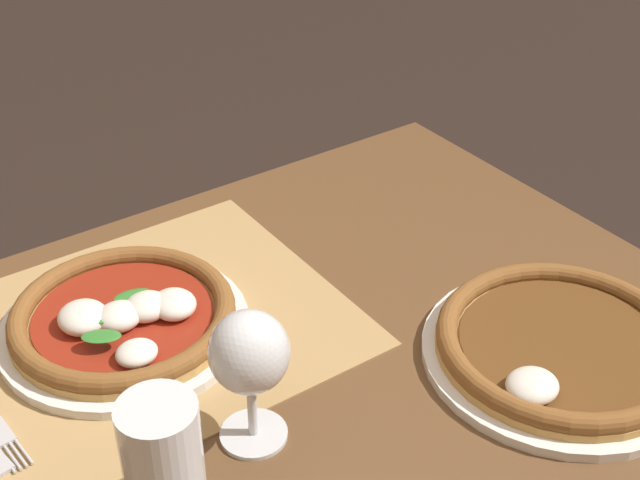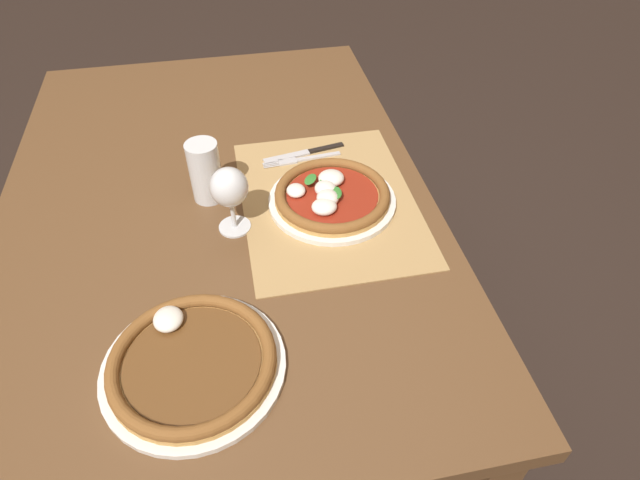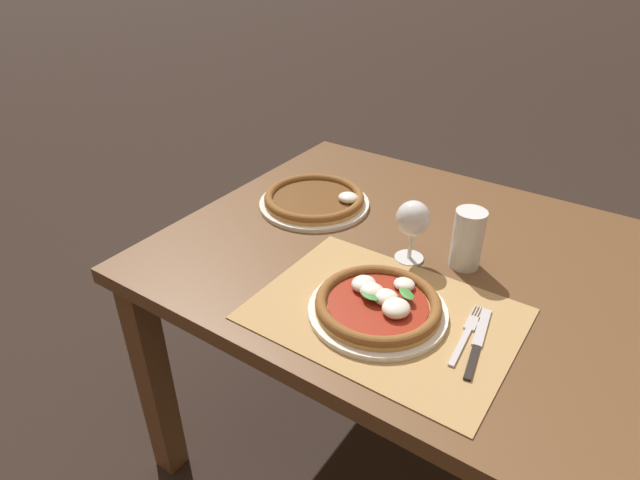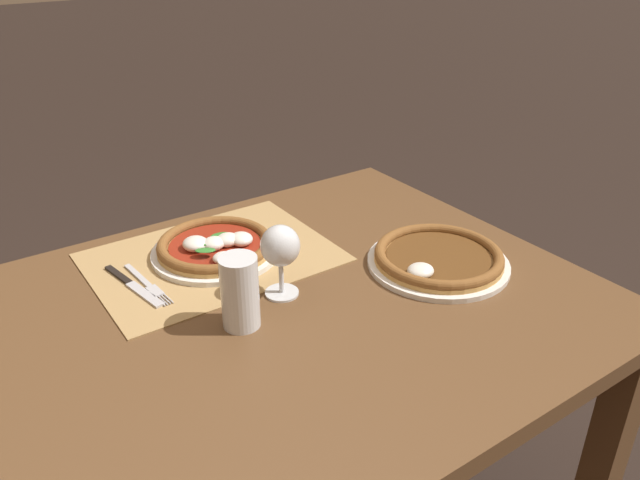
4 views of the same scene
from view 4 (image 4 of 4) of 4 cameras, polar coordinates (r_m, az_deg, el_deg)
name	(u,v)px [view 4 (image 4 of 4)]	position (r m, az deg, el deg)	size (l,w,h in m)	color
dining_table	(237,360)	(1.27, -7.57, -10.83)	(1.46, 0.99, 0.74)	brown
paper_placemat	(212,257)	(1.44, -9.82, -1.57)	(0.53, 0.39, 0.00)	#A88451
pizza_near	(216,246)	(1.43, -9.52, -0.59)	(0.29, 0.29, 0.05)	silver
pizza_far	(438,258)	(1.40, 10.74, -1.65)	(0.31, 0.31, 0.05)	silver
wine_glass	(280,249)	(1.24, -3.65, -0.80)	(0.08, 0.08, 0.16)	silver
pint_glass	(240,293)	(1.17, -7.33, -4.87)	(0.07, 0.07, 0.15)	silver
fork	(147,284)	(1.36, -15.52, -3.90)	(0.03, 0.20, 0.00)	#B7B7BC
knife	(133,286)	(1.36, -16.73, -4.01)	(0.05, 0.21, 0.01)	black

